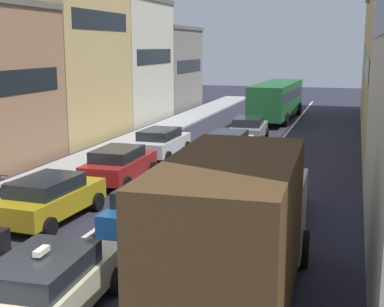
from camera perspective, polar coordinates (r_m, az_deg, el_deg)
The scene contains 15 objects.
sidewalk_left at distance 30.94m, azimuth -7.66°, elevation 0.67°, with size 2.60×64.00×0.14m, color #AAAAAA.
lane_stripe_left at distance 29.28m, azimuth 1.30°, elevation 0.03°, with size 0.16×60.00×0.01m, color silver.
lane_stripe_right at distance 28.58m, azimuth 7.89°, elevation -0.34°, with size 0.16×60.00×0.01m, color silver.
building_row_left at distance 33.94m, azimuth -15.38°, elevation 9.73°, with size 7.20×43.90×13.23m.
removalist_box_truck at distance 11.53m, azimuth 4.83°, elevation -7.54°, with size 2.89×7.77×3.58m.
taxi_centre_lane_front at distance 12.00m, azimuth -14.91°, elevation -13.15°, with size 2.24×4.39×1.66m.
sedan_centre_lane_second at distance 16.98m, azimuth -4.17°, elevation -5.51°, with size 2.10×4.32×1.49m.
wagon_left_lane_second at distance 18.49m, azimuth -14.70°, elevation -4.46°, with size 2.23×4.38×1.49m.
hatchback_centre_lane_third at distance 21.97m, azimuth 0.48°, elevation -1.62°, with size 2.26×4.40×1.49m.
sedan_left_lane_third at distance 23.10m, azimuth -7.64°, elevation -1.08°, with size 2.10×4.32×1.49m.
coupe_centre_lane_fourth at distance 27.21m, azimuth 3.88°, elevation 0.85°, with size 2.08×4.31×1.49m.
sedan_left_lane_fourth at distance 28.09m, azimuth -3.31°, elevation 1.19°, with size 2.15×4.34×1.49m.
sedan_centre_lane_fifth at distance 32.86m, azimuth 5.96°, elevation 2.61°, with size 2.25×4.39×1.49m.
sedan_right_lane_behind_truck at distance 18.50m, azimuth 8.03°, elevation -4.19°, with size 2.11×4.32×1.49m.
bus_mid_queue_primary at distance 42.52m, azimuth 8.84°, elevation 5.79°, with size 3.05×10.57×2.90m.
Camera 1 is at (5.90, -7.70, 5.67)m, focal length 51.01 mm.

